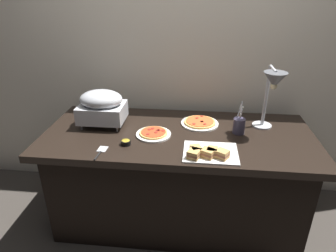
{
  "coord_description": "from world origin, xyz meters",
  "views": [
    {
      "loc": [
        0.12,
        -1.87,
        1.71
      ],
      "look_at": [
        -0.07,
        0.0,
        0.81
      ],
      "focal_mm": 31.66,
      "sensor_mm": 36.0,
      "label": 1
    }
  ],
  "objects": [
    {
      "name": "ground_plane",
      "position": [
        0.0,
        0.0,
        0.0
      ],
      "size": [
        8.0,
        8.0,
        0.0
      ],
      "primitive_type": "plane",
      "color": "#38332D"
    },
    {
      "name": "back_wall",
      "position": [
        0.0,
        0.5,
        1.2
      ],
      "size": [
        4.4,
        0.04,
        2.4
      ],
      "primitive_type": "cube",
      "color": "beige",
      "rests_on": "ground_plane"
    },
    {
      "name": "buffet_table",
      "position": [
        0.0,
        0.0,
        0.39
      ],
      "size": [
        1.9,
        0.84,
        0.76
      ],
      "color": "black",
      "rests_on": "ground_plane"
    },
    {
      "name": "chafing_dish",
      "position": [
        -0.57,
        0.08,
        0.91
      ],
      "size": [
        0.33,
        0.25,
        0.27
      ],
      "color": "#B7BABF",
      "rests_on": "buffet_table"
    },
    {
      "name": "heat_lamp",
      "position": [
        0.61,
        0.05,
        1.11
      ],
      "size": [
        0.15,
        0.3,
        0.46
      ],
      "color": "#B7BABF",
      "rests_on": "buffet_table"
    },
    {
      "name": "pizza_plate_front",
      "position": [
        -0.17,
        -0.05,
        0.77
      ],
      "size": [
        0.24,
        0.24,
        0.03
      ],
      "color": "white",
      "rests_on": "buffet_table"
    },
    {
      "name": "pizza_plate_center",
      "position": [
        0.15,
        0.16,
        0.77
      ],
      "size": [
        0.28,
        0.28,
        0.03
      ],
      "color": "white",
      "rests_on": "buffet_table"
    },
    {
      "name": "sandwich_platter",
      "position": [
        0.2,
        -0.29,
        0.78
      ],
      "size": [
        0.34,
        0.26,
        0.06
      ],
      "color": "white",
      "rests_on": "buffet_table"
    },
    {
      "name": "sauce_cup_near",
      "position": [
        -0.33,
        -0.21,
        0.78
      ],
      "size": [
        0.06,
        0.06,
        0.03
      ],
      "color": "black",
      "rests_on": "buffet_table"
    },
    {
      "name": "utensil_holder",
      "position": [
        0.42,
        0.04,
        0.82
      ],
      "size": [
        0.08,
        0.08,
        0.23
      ],
      "color": "#383347",
      "rests_on": "buffet_table"
    },
    {
      "name": "serving_spatula",
      "position": [
        -0.47,
        -0.32,
        0.76
      ],
      "size": [
        0.06,
        0.17,
        0.01
      ],
      "color": "#B7BABF",
      "rests_on": "buffet_table"
    }
  ]
}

